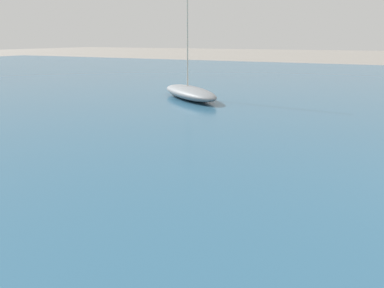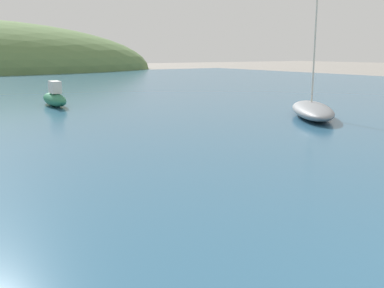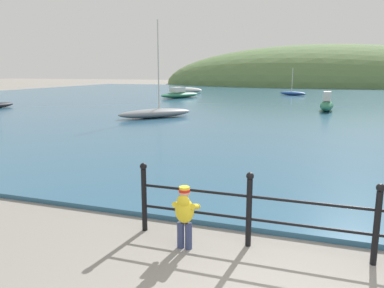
{
  "view_description": "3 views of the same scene",
  "coord_description": "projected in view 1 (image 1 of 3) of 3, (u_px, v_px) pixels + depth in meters",
  "views": [
    {
      "loc": [
        -8.31,
        3.91,
        3.04
      ],
      "look_at": [
        -1.58,
        7.27,
        0.91
      ],
      "focal_mm": 35.0,
      "sensor_mm": 36.0,
      "label": 1
    },
    {
      "loc": [
        -6.02,
        -0.49,
        2.82
      ],
      "look_at": [
        -1.08,
        7.06,
        0.96
      ],
      "focal_mm": 42.0,
      "sensor_mm": 36.0,
      "label": 2
    },
    {
      "loc": [
        0.16,
        -4.02,
        2.74
      ],
      "look_at": [
        -2.7,
        4.32,
        1.0
      ],
      "focal_mm": 35.0,
      "sensor_mm": 36.0,
      "label": 3
    }
  ],
  "objects": [
    {
      "name": "boat_white_sailboat",
      "position": [
        190.0,
        92.0,
        18.76
      ],
      "size": [
        4.28,
        4.84,
        6.1
      ],
      "color": "gray",
      "rests_on": "water"
    }
  ]
}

